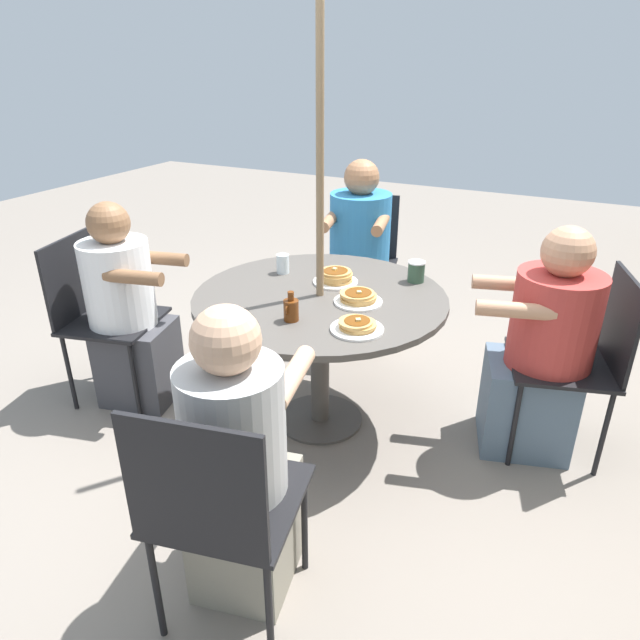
{
  "coord_description": "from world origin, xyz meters",
  "views": [
    {
      "loc": [
        2.29,
        1.13,
        1.8
      ],
      "look_at": [
        0.0,
        0.0,
        0.59
      ],
      "focal_mm": 32.0,
      "sensor_mm": 36.0,
      "label": 1
    }
  ],
  "objects_px": {
    "diner_east": "(240,469)",
    "pancake_plate_a": "(336,277)",
    "drinking_glass_a": "(283,264)",
    "patio_chair_north": "(97,309)",
    "patio_chair_south": "(583,353)",
    "syrup_bottle": "(291,309)",
    "pancake_plate_b": "(357,326)",
    "diner_west": "(358,261)",
    "patio_chair_east": "(217,503)",
    "diner_north": "(128,315)",
    "pancake_plate_c": "(358,298)",
    "diner_south": "(541,355)",
    "patio_table": "(320,313)",
    "patio_chair_west": "(363,254)",
    "coffee_cup": "(416,271)"
  },
  "relations": [
    {
      "from": "diner_north",
      "to": "patio_chair_north",
      "type": "bearing_deg",
      "value": -90.0
    },
    {
      "from": "pancake_plate_a",
      "to": "pancake_plate_b",
      "type": "xyz_separation_m",
      "value": [
        0.46,
        0.31,
        -0.01
      ]
    },
    {
      "from": "patio_chair_south",
      "to": "syrup_bottle",
      "type": "xyz_separation_m",
      "value": [
        0.65,
        -1.18,
        0.25
      ]
    },
    {
      "from": "patio_table",
      "to": "diner_east",
      "type": "height_order",
      "value": "diner_east"
    },
    {
      "from": "diner_west",
      "to": "patio_chair_east",
      "type": "bearing_deg",
      "value": 89.48
    },
    {
      "from": "patio_table",
      "to": "patio_chair_west",
      "type": "height_order",
      "value": "patio_chair_west"
    },
    {
      "from": "drinking_glass_a",
      "to": "diner_west",
      "type": "bearing_deg",
      "value": 174.35
    },
    {
      "from": "diner_north",
      "to": "patio_table",
      "type": "bearing_deg",
      "value": 90.0
    },
    {
      "from": "patio_chair_south",
      "to": "syrup_bottle",
      "type": "relative_size",
      "value": 6.8
    },
    {
      "from": "coffee_cup",
      "to": "patio_chair_west",
      "type": "bearing_deg",
      "value": -143.06
    },
    {
      "from": "diner_west",
      "to": "drinking_glass_a",
      "type": "relative_size",
      "value": 11.88
    },
    {
      "from": "patio_chair_east",
      "to": "pancake_plate_b",
      "type": "height_order",
      "value": "patio_chair_east"
    },
    {
      "from": "diner_north",
      "to": "diner_west",
      "type": "relative_size",
      "value": 0.94
    },
    {
      "from": "patio_table",
      "to": "patio_chair_north",
      "type": "xyz_separation_m",
      "value": [
        0.29,
        -1.21,
        -0.1
      ]
    },
    {
      "from": "patio_chair_north",
      "to": "pancake_plate_b",
      "type": "relative_size",
      "value": 4.01
    },
    {
      "from": "pancake_plate_a",
      "to": "pancake_plate_c",
      "type": "distance_m",
      "value": 0.27
    },
    {
      "from": "diner_north",
      "to": "drinking_glass_a",
      "type": "relative_size",
      "value": 11.18
    },
    {
      "from": "patio_chair_south",
      "to": "patio_chair_west",
      "type": "distance_m",
      "value": 1.71
    },
    {
      "from": "patio_chair_west",
      "to": "diner_west",
      "type": "xyz_separation_m",
      "value": [
        0.18,
        0.04,
        0.01
      ]
    },
    {
      "from": "diner_east",
      "to": "drinking_glass_a",
      "type": "relative_size",
      "value": 11.25
    },
    {
      "from": "diner_south",
      "to": "pancake_plate_a",
      "type": "relative_size",
      "value": 4.93
    },
    {
      "from": "pancake_plate_b",
      "to": "drinking_glass_a",
      "type": "distance_m",
      "value": 0.78
    },
    {
      "from": "pancake_plate_a",
      "to": "syrup_bottle",
      "type": "height_order",
      "value": "syrup_bottle"
    },
    {
      "from": "diner_east",
      "to": "pancake_plate_a",
      "type": "distance_m",
      "value": 1.26
    },
    {
      "from": "diner_south",
      "to": "diner_west",
      "type": "distance_m",
      "value": 1.46
    },
    {
      "from": "patio_chair_south",
      "to": "patio_table",
      "type": "bearing_deg",
      "value": 90.0
    },
    {
      "from": "pancake_plate_c",
      "to": "coffee_cup",
      "type": "bearing_deg",
      "value": 157.46
    },
    {
      "from": "pancake_plate_a",
      "to": "patio_chair_north",
      "type": "bearing_deg",
      "value": -68.73
    },
    {
      "from": "patio_chair_south",
      "to": "patio_chair_west",
      "type": "bearing_deg",
      "value": 43.43
    },
    {
      "from": "diner_east",
      "to": "patio_chair_south",
      "type": "xyz_separation_m",
      "value": [
        -1.37,
        0.98,
        0.01
      ]
    },
    {
      "from": "patio_chair_west",
      "to": "pancake_plate_b",
      "type": "height_order",
      "value": "patio_chair_west"
    },
    {
      "from": "pancake_plate_c",
      "to": "drinking_glass_a",
      "type": "height_order",
      "value": "drinking_glass_a"
    },
    {
      "from": "pancake_plate_b",
      "to": "pancake_plate_a",
      "type": "bearing_deg",
      "value": -145.8
    },
    {
      "from": "diner_south",
      "to": "pancake_plate_b",
      "type": "relative_size",
      "value": 4.93
    },
    {
      "from": "patio_chair_west",
      "to": "syrup_bottle",
      "type": "bearing_deg",
      "value": 88.03
    },
    {
      "from": "patio_chair_north",
      "to": "diner_east",
      "type": "bearing_deg",
      "value": 48.59
    },
    {
      "from": "diner_north",
      "to": "pancake_plate_a",
      "type": "bearing_deg",
      "value": 98.97
    },
    {
      "from": "patio_chair_north",
      "to": "diner_north",
      "type": "bearing_deg",
      "value": 90.0
    },
    {
      "from": "diner_south",
      "to": "coffee_cup",
      "type": "xyz_separation_m",
      "value": [
        -0.09,
        -0.66,
        0.28
      ]
    },
    {
      "from": "diner_east",
      "to": "diner_north",
      "type": "bearing_deg",
      "value": 136.03
    },
    {
      "from": "pancake_plate_c",
      "to": "patio_chair_west",
      "type": "bearing_deg",
      "value": -158.94
    },
    {
      "from": "patio_table",
      "to": "pancake_plate_a",
      "type": "xyz_separation_m",
      "value": [
        -0.18,
        0.0,
        0.13
      ]
    },
    {
      "from": "patio_chair_south",
      "to": "diner_south",
      "type": "bearing_deg",
      "value": 90.0
    },
    {
      "from": "patio_table",
      "to": "pancake_plate_a",
      "type": "distance_m",
      "value": 0.22
    },
    {
      "from": "diner_north",
      "to": "pancake_plate_c",
      "type": "distance_m",
      "value": 1.28
    },
    {
      "from": "diner_north",
      "to": "coffee_cup",
      "type": "bearing_deg",
      "value": 100.67
    },
    {
      "from": "drinking_glass_a",
      "to": "pancake_plate_b",
      "type": "bearing_deg",
      "value": 53.32
    },
    {
      "from": "diner_east",
      "to": "drinking_glass_a",
      "type": "xyz_separation_m",
      "value": [
        -1.23,
        -0.52,
        0.26
      ]
    },
    {
      "from": "diner_north",
      "to": "diner_east",
      "type": "bearing_deg",
      "value": 43.96
    },
    {
      "from": "patio_chair_west",
      "to": "pancake_plate_b",
      "type": "relative_size",
      "value": 4.01
    }
  ]
}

